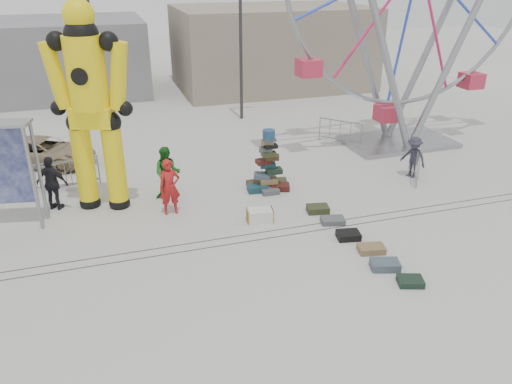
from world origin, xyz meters
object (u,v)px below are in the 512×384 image
object	(u,v)px
barricade_wheel_back	(340,132)
crash_test_dummy	(91,102)
pedestrian_black	(52,183)
suitcase_tower	(268,173)
steamer_trunk	(260,215)
lamp_post_right	(242,30)
barricade_dummy_c	(71,175)
parked_suv	(45,152)
pedestrian_grey	(413,157)
lamp_post_left	(94,30)
barricade_wheel_front	(416,164)
pedestrian_green	(167,173)
pedestrian_red	(170,187)
barricade_dummy_b	(51,177)

from	to	relation	value
barricade_wheel_back	crash_test_dummy	bearing A→B (deg)	-112.79
barricade_wheel_back	pedestrian_black	world-z (taller)	pedestrian_black
suitcase_tower	steamer_trunk	xyz separation A→B (m)	(-1.03, -2.29, -0.43)
steamer_trunk	lamp_post_right	bearing A→B (deg)	85.03
barricade_dummy_c	parked_suv	world-z (taller)	parked_suv
pedestrian_black	pedestrian_grey	xyz separation A→B (m)	(12.88, -1.14, -0.13)
crash_test_dummy	lamp_post_left	bearing A→B (deg)	107.85
crash_test_dummy	pedestrian_black	world-z (taller)	crash_test_dummy
steamer_trunk	barricade_dummy_c	xyz separation A→B (m)	(-5.74, 4.38, 0.36)
barricade_wheel_front	pedestrian_green	distance (m)	9.29
suitcase_tower	barricade_wheel_front	xyz separation A→B (m)	(5.68, -0.73, -0.08)
pedestrian_grey	suitcase_tower	bearing A→B (deg)	-119.64
barricade_wheel_front	pedestrian_grey	distance (m)	0.29
suitcase_tower	pedestrian_green	bearing A→B (deg)	-174.82
lamp_post_right	pedestrian_red	bearing A→B (deg)	-118.22
barricade_dummy_b	pedestrian_red	world-z (taller)	pedestrian_red
lamp_post_right	steamer_trunk	size ratio (longest dim) A/B	9.69
steamer_trunk	barricade_dummy_c	distance (m)	7.23
barricade_wheel_front	pedestrian_black	xyz separation A→B (m)	(-12.95, 1.28, 0.37)
barricade_dummy_b	barricade_wheel_back	bearing A→B (deg)	6.57
pedestrian_black	parked_suv	xyz separation A→B (m)	(-0.59, 4.39, -0.37)
crash_test_dummy	barricade_dummy_b	size ratio (longest dim) A/B	3.40
crash_test_dummy	barricade_wheel_front	xyz separation A→B (m)	(11.39, -1.01, -3.03)
pedestrian_black	suitcase_tower	bearing A→B (deg)	-157.48
barricade_wheel_back	parked_suv	size ratio (longest dim) A/B	0.50
barricade_dummy_b	barricade_dummy_c	distance (m)	0.69
crash_test_dummy	steamer_trunk	xyz separation A→B (m)	(4.68, -2.57, -3.39)
lamp_post_right	crash_test_dummy	distance (m)	11.42
barricade_dummy_b	barricade_wheel_front	distance (m)	13.45
lamp_post_left	barricade_wheel_back	size ratio (longest dim) A/B	4.00
lamp_post_left	barricade_wheel_front	bearing A→B (deg)	-46.66
barricade_dummy_b	barricade_dummy_c	bearing A→B (deg)	-5.32
barricade_wheel_front	pedestrian_grey	bearing A→B (deg)	55.45
suitcase_tower	crash_test_dummy	world-z (taller)	crash_test_dummy
lamp_post_right	parked_suv	world-z (taller)	lamp_post_right
pedestrian_grey	pedestrian_red	bearing A→B (deg)	-111.68
crash_test_dummy	pedestrian_red	world-z (taller)	crash_test_dummy
barricade_dummy_b	pedestrian_red	bearing A→B (deg)	-39.60
pedestrian_grey	parked_suv	distance (m)	14.56
lamp_post_right	barricade_dummy_b	xyz separation A→B (m)	(-9.11, -6.82, -3.93)
parked_suv	lamp_post_left	bearing A→B (deg)	3.15
lamp_post_right	pedestrian_green	size ratio (longest dim) A/B	4.27
lamp_post_right	barricade_wheel_back	bearing A→B (deg)	-59.47
pedestrian_black	lamp_post_right	bearing A→B (deg)	-109.86
barricade_dummy_b	barricade_dummy_c	size ratio (longest dim) A/B	1.00
barricade_wheel_back	parked_suv	world-z (taller)	parked_suv
crash_test_dummy	pedestrian_red	distance (m)	3.57
lamp_post_right	pedestrian_red	world-z (taller)	lamp_post_right
suitcase_tower	crash_test_dummy	distance (m)	6.44
suitcase_tower	lamp_post_right	bearing A→B (deg)	88.85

